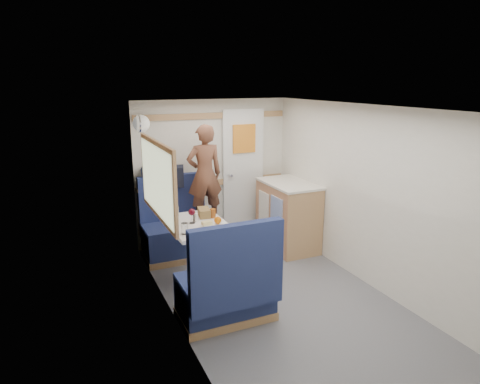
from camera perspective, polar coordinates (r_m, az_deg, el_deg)
name	(u,v)px	position (r m, az deg, el deg)	size (l,w,h in m)	color
floor	(293,313)	(4.45, 7.14, -15.72)	(4.50, 4.50, 0.00)	#515156
ceiling	(301,109)	(3.85, 8.09, 10.88)	(4.50, 4.50, 0.00)	silver
wall_back	(213,172)	(6.01, -3.61, 2.70)	(2.20, 0.02, 2.00)	silver
wall_left	(183,234)	(3.62, -7.55, -5.59)	(0.02, 4.50, 2.00)	silver
wall_right	(388,204)	(4.69, 19.15, -1.54)	(0.02, 4.50, 2.00)	silver
oak_trim_low	(214,183)	(6.02, -3.52, 1.27)	(2.15, 0.02, 0.08)	#AB724D
oak_trim_high	(213,116)	(5.88, -3.67, 10.12)	(2.15, 0.02, 0.08)	#AB724D
side_window	(157,180)	(4.48, -11.06, 1.58)	(0.04, 1.30, 0.72)	#AAB196
rear_door	(243,172)	(6.15, 0.43, 2.75)	(0.62, 0.12, 1.86)	white
dinette_table	(198,236)	(4.79, -5.62, -5.92)	(0.62, 0.92, 0.72)	white
bench_far	(178,234)	(5.66, -8.33, -5.58)	(0.90, 0.59, 1.05)	#172A4B
bench_near	(228,292)	(4.16, -1.65, -13.24)	(0.90, 0.59, 1.05)	#172A4B
ledge	(171,187)	(5.73, -9.24, 0.70)	(0.90, 0.14, 0.04)	#AB724D
dome_light	(141,124)	(5.24, -13.04, 8.88)	(0.20, 0.20, 0.20)	white
galley_counter	(288,215)	(5.87, 6.39, -3.04)	(0.57, 0.92, 0.92)	#AB724D
person	(205,174)	(5.45, -4.75, 2.36)	(0.46, 0.30, 1.27)	brown
duffel_bag	(163,176)	(5.67, -10.22, 2.06)	(0.53, 0.26, 0.26)	black
tray	(220,229)	(4.52, -2.63, -4.95)	(0.25, 0.33, 0.02)	white
orange_fruit	(218,220)	(4.64, -2.98, -3.78)	(0.08, 0.08, 0.08)	#D56509
cheese_block	(207,223)	(4.62, -4.44, -4.15)	(0.11, 0.06, 0.04)	#DECA80
wine_glass	(192,213)	(4.71, -6.45, -2.75)	(0.08, 0.08, 0.17)	white
tumbler_left	(185,228)	(4.42, -7.39, -4.84)	(0.07, 0.07, 0.12)	white
tumbler_mid	(176,211)	(5.00, -8.56, -2.53)	(0.07, 0.07, 0.12)	white
beer_glass	(213,213)	(4.90, -3.63, -2.84)	(0.07, 0.07, 0.10)	#8F4614
pepper_grinder	(195,217)	(4.81, -6.06, -3.33)	(0.03, 0.03, 0.09)	black
salt_grinder	(196,217)	(4.79, -5.86, -3.39)	(0.04, 0.04, 0.09)	silver
bread_loaf	(204,212)	(4.95, -4.82, -2.73)	(0.12, 0.23, 0.09)	brown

